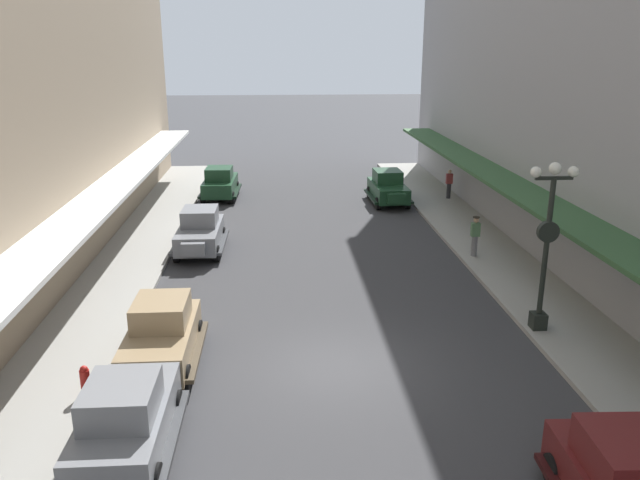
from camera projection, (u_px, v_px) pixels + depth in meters
The scene contains 12 objects.
ground_plane at pixel (336, 366), 17.32m from camera, with size 200.00×200.00×0.00m, color #38383A.
sidewalk_left at pixel (57, 374), 16.78m from camera, with size 3.00×60.00×0.15m, color #99968E.
sidewalk_right at pixel (598, 355), 17.82m from camera, with size 3.00×60.00×0.15m, color #99968E.
parked_car_1 at pixel (126, 417), 13.31m from camera, with size 2.17×4.27×1.84m.
parked_car_2 at pixel (200, 230), 26.76m from camera, with size 2.20×4.28×1.84m.
parked_car_3 at pixel (220, 182), 36.14m from camera, with size 2.28×4.31×1.84m.
parked_car_4 at pixel (161, 333), 17.16m from camera, with size 2.16×4.27×1.84m.
parked_car_5 at pixel (388, 187), 34.97m from camera, with size 2.23×4.29×1.84m.
lamp_post_with_clock at pixel (547, 240), 18.48m from camera, with size 1.42×0.44×5.16m.
fire_hydrant at pixel (85, 381), 15.48m from camera, with size 0.24×0.24×0.82m.
pedestrian_0 at pixel (449, 184), 35.51m from camera, with size 0.36×0.24×1.64m.
pedestrian_1 at pixel (475, 236), 25.72m from camera, with size 0.36×0.28×1.67m.
Camera 1 is at (-1.57, -15.43, 8.47)m, focal length 35.24 mm.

